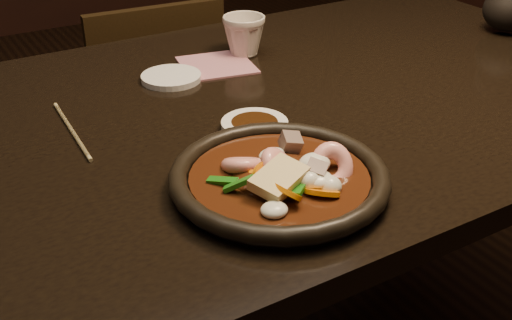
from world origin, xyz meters
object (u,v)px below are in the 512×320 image
chair (152,123)px  teapot (509,7)px  table (258,142)px  tea_cup (244,34)px  plate (279,179)px

chair → teapot: 0.97m
chair → teapot: teapot is taller
table → tea_cup: bearing=65.5°
table → teapot: bearing=4.1°
table → plate: 0.30m
teapot → plate: bearing=-139.7°
table → plate: size_ratio=5.22×
table → chair: (0.04, 0.65, -0.25)m
table → tea_cup: size_ratio=17.93×
chair → plate: (-0.16, -0.91, 0.34)m
table → plate: (-0.12, -0.26, 0.09)m
teapot → table: bearing=-156.2°
table → teapot: teapot is taller
tea_cup → teapot: teapot is taller
tea_cup → teapot: size_ratio=0.58×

